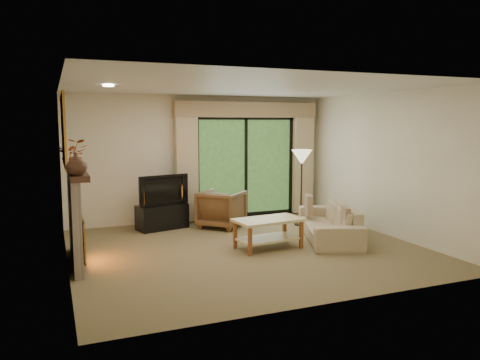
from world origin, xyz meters
name	(u,v)px	position (x,y,z in m)	size (l,w,h in m)	color
floor	(247,249)	(0.00, 0.00, 0.00)	(5.50, 5.50, 0.00)	olive
ceiling	(247,87)	(0.00, 0.00, 2.60)	(5.50, 5.50, 0.00)	silver
wall_back	(201,159)	(0.00, 2.50, 1.30)	(5.00, 5.00, 0.00)	beige
wall_front	(334,191)	(0.00, -2.50, 1.30)	(5.00, 5.00, 0.00)	beige
wall_left	(64,177)	(-2.75, 0.00, 1.30)	(5.00, 5.00, 0.00)	beige
wall_right	(386,164)	(2.75, 0.00, 1.30)	(5.00, 5.00, 0.00)	beige
fireplace	(74,218)	(-2.63, 0.20, 0.69)	(0.24, 1.70, 1.37)	gray
mirror	(64,130)	(-2.71, 0.20, 1.95)	(0.07, 1.45, 1.02)	#C17F31
sliding_door	(246,167)	(1.00, 2.45, 1.10)	(2.26, 0.10, 2.16)	black
curtain_left	(187,165)	(-0.35, 2.34, 1.20)	(0.45, 0.18, 2.35)	#CBB48D
curtain_right	(303,161)	(2.35, 2.34, 1.20)	(0.45, 0.18, 2.35)	#CBB48D
cornice	(247,110)	(1.00, 2.36, 2.32)	(3.20, 0.24, 0.32)	tan
media_console	(162,217)	(-0.96, 1.95, 0.24)	(0.96, 0.43, 0.48)	black
tv	(162,190)	(-0.96, 1.95, 0.77)	(1.01, 0.13, 0.58)	black
armchair	(222,209)	(0.16, 1.65, 0.37)	(0.78, 0.80, 0.73)	brown
sofa	(329,222)	(1.61, 0.07, 0.30)	(2.06, 0.81, 0.60)	tan
pillow_near	(346,217)	(1.54, -0.53, 0.51)	(0.09, 0.35, 0.35)	brown
pillow_far	(309,205)	(1.54, 0.66, 0.51)	(0.10, 0.38, 0.38)	brown
coffee_table	(268,233)	(0.34, -0.10, 0.25)	(1.10, 0.60, 0.49)	beige
floor_lamp	(301,188)	(1.71, 1.25, 0.76)	(0.41, 0.41, 1.52)	beige
vase	(76,164)	(-2.61, -0.46, 1.52)	(0.28, 0.28, 0.30)	#41271B
branches	(73,155)	(-2.61, 0.12, 1.60)	(0.41, 0.36, 0.46)	#B04F16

